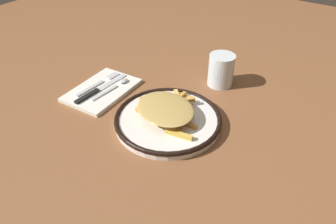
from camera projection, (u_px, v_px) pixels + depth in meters
The scene contains 8 objects.
ground_plane at pixel (168, 123), 0.87m from camera, with size 2.60×2.60×0.00m, color brown.
plate at pixel (168, 119), 0.86m from camera, with size 0.30×0.30×0.03m.
fries_heap at pixel (168, 110), 0.85m from camera, with size 0.22×0.22×0.04m.
napkin at pixel (102, 90), 1.00m from camera, with size 0.15×0.23×0.01m, color silver.
fork at pixel (98, 84), 1.01m from camera, with size 0.03×0.18×0.01m.
knife at pixel (97, 90), 0.98m from camera, with size 0.03×0.21×0.01m.
spoon at pixel (116, 86), 1.00m from camera, with size 0.03×0.15×0.01m.
water_glass at pixel (221, 70), 1.01m from camera, with size 0.08×0.08×0.10m, color silver.
Camera 1 is at (0.38, -0.56, 0.55)m, focal length 33.61 mm.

